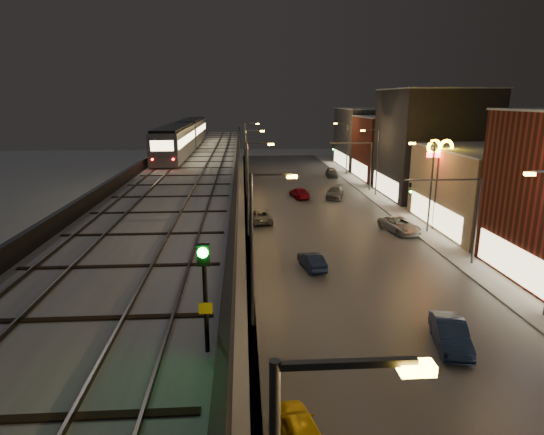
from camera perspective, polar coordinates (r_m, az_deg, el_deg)
name	(u,v)px	position (r m, az deg, el deg)	size (l,w,h in m)	color
road_surface	(325,223)	(48.56, 6.66, -0.73)	(17.00, 120.00, 0.06)	#46474D
sidewalk_right	(417,221)	(51.28, 17.72, -0.47)	(4.00, 120.00, 0.14)	#9FA1A8
under_viaduct_pavement	(197,226)	(48.03, -9.40, -1.01)	(11.00, 120.00, 0.06)	#9FA1A8
elevated_viaduct	(191,178)	(43.76, -10.09, 4.94)	(9.00, 100.00, 6.30)	black
viaduct_trackbed	(191,169)	(43.77, -10.13, 5.96)	(8.40, 100.00, 0.32)	#B2B7C1
viaduct_parapet_streetside	(237,164)	(43.46, -4.39, 6.70)	(0.30, 100.00, 1.10)	black
viaduct_parapet_far	(144,165)	(44.42, -15.76, 6.37)	(0.30, 100.00, 1.10)	black
building_c	(495,189)	(50.60, 26.16, 3.18)	(12.20, 15.20, 8.16)	gray
building_d	(432,144)	(64.43, 19.48, 8.70)	(12.20, 13.20, 14.16)	black
building_e	(396,148)	(77.63, 15.35, 8.40)	(12.20, 12.20, 10.16)	#5D1E17
building_f	(373,138)	(90.89, 12.52, 9.72)	(12.20, 16.20, 11.16)	#323335
streetlight_left_1	(257,240)	(25.22, -1.94, -2.86)	(2.57, 0.28, 9.00)	#38383A
streetlight_left_2	(250,183)	(42.73, -2.72, 4.40)	(2.57, 0.28, 9.00)	#38383A
streetlight_right_2	(429,181)	(46.31, 19.08, 4.41)	(2.56, 0.28, 9.00)	#38383A
streetlight_left_3	(248,158)	(60.53, -3.05, 7.42)	(2.57, 0.28, 9.00)	#38383A
streetlight_right_3	(375,157)	(63.10, 12.86, 7.37)	(2.56, 0.28, 9.00)	#38383A
streetlight_left_4	(246,145)	(78.42, -3.23, 9.06)	(2.57, 0.28, 9.00)	#38383A
streetlight_right_4	(346,144)	(80.42, 9.24, 9.03)	(2.56, 0.28, 9.00)	#38383A
traffic_light_rig_a	(463,210)	(38.07, 22.87, 0.85)	(6.10, 0.34, 7.00)	#38383A
traffic_light_rig_b	(363,160)	(65.82, 11.34, 7.09)	(6.10, 0.34, 7.00)	#38383A
subway_train	(185,135)	(60.29, -10.90, 10.08)	(2.84, 34.46, 3.39)	gray
rail_signal	(204,277)	(11.11, -8.49, -7.42)	(0.33, 0.42, 2.89)	black
car_taxi	(299,432)	(18.99, 3.43, -25.25)	(1.52, 3.77, 1.29)	#E4B509
car_near_white	(312,262)	(35.47, 5.03, -5.54)	(1.31, 3.75, 1.23)	#121D3B
car_mid_silver	(260,216)	(48.67, -1.57, 0.18)	(2.24, 4.85, 1.35)	gray
car_mid_dark	(299,193)	(60.69, 3.47, 3.06)	(1.88, 4.61, 1.34)	maroon
car_onc_silver	(450,335)	(26.55, 21.47, -13.56)	(1.52, 4.37, 1.44)	#111E3D
car_onc_dark	(400,226)	(46.55, 15.75, -1.00)	(2.35, 5.11, 1.42)	#9D9FA4
car_onc_white	(335,193)	(61.26, 7.90, 3.11)	(2.03, 4.99, 1.45)	#5A5B61
car_onc_red	(332,173)	(77.94, 7.51, 5.61)	(1.81, 4.49, 1.53)	#56585A
sign_mcdonalds	(439,158)	(47.46, 20.24, 6.98)	(2.69, 0.44, 9.06)	#38383A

